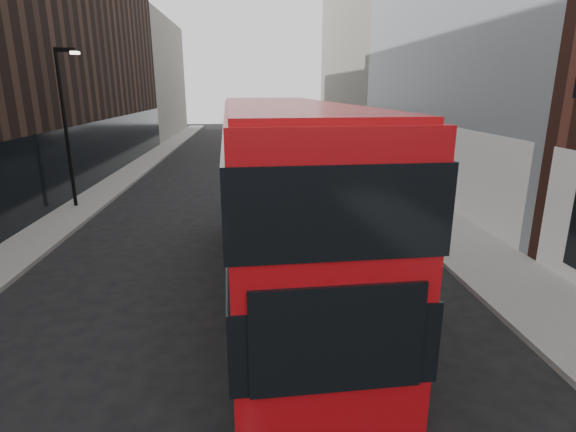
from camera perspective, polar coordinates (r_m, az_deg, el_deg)
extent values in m
cube|color=slate|center=(29.65, 10.15, 5.21)|extent=(3.00, 80.00, 0.15)
cube|color=slate|center=(29.79, -20.19, 4.53)|extent=(2.00, 80.00, 0.15)
cube|color=silver|center=(26.09, 16.08, 7.46)|extent=(0.35, 21.00, 3.80)
cube|color=slate|center=(48.68, 9.65, 19.89)|extent=(5.00, 24.00, 18.00)
cube|color=black|center=(35.16, -24.87, 17.04)|extent=(5.00, 24.00, 14.00)
cube|color=slate|center=(56.38, -17.08, 16.32)|extent=(5.00, 20.00, 13.00)
cylinder|color=black|center=(22.83, -26.36, 9.75)|extent=(0.16, 0.16, 7.00)
cube|color=black|center=(22.67, -26.48, 18.37)|extent=(0.90, 0.15, 0.18)
cube|color=#FFF2CC|center=(22.52, -25.45, 18.21)|extent=(0.35, 0.22, 0.12)
cube|color=#AD0A0F|center=(11.97, -0.77, 2.77)|extent=(3.51, 12.70, 4.57)
cube|color=black|center=(12.16, -0.75, -0.64)|extent=(3.64, 12.76, 1.26)
cube|color=black|center=(11.75, -0.79, 8.48)|extent=(3.64, 12.76, 1.26)
cube|color=black|center=(6.36, 6.31, -15.42)|extent=(2.43, 0.21, 1.60)
cube|color=black|center=(18.24, -3.14, 5.50)|extent=(2.43, 0.21, 1.60)
cube|color=#AD0A0F|center=(11.66, -0.81, 13.92)|extent=(3.37, 12.19, 0.12)
cylinder|color=black|center=(16.35, -6.88, -1.61)|extent=(0.40, 1.16, 1.14)
cylinder|color=black|center=(16.56, 2.00, -1.27)|extent=(0.40, 1.16, 1.14)
cylinder|color=black|center=(9.00, -5.98, -17.13)|extent=(0.40, 1.16, 1.14)
cylinder|color=black|center=(9.38, 10.46, -15.82)|extent=(0.40, 1.16, 1.14)
cube|color=black|center=(43.03, 0.14, 11.08)|extent=(3.48, 10.49, 2.90)
cube|color=black|center=(43.05, 0.14, 10.84)|extent=(3.61, 10.56, 1.03)
cube|color=black|center=(37.88, -0.10, 10.35)|extent=(1.99, 0.30, 1.31)
cube|color=black|center=(48.19, 0.34, 11.55)|extent=(1.99, 0.30, 1.31)
cube|color=black|center=(42.93, 0.15, 13.05)|extent=(3.34, 10.07, 0.12)
cylinder|color=black|center=(46.48, -1.01, 9.76)|extent=(0.38, 0.96, 0.94)
cylinder|color=black|center=(46.42, 1.55, 9.75)|extent=(0.38, 0.96, 0.94)
cylinder|color=black|center=(39.95, -1.48, 8.75)|extent=(0.38, 0.96, 0.94)
cylinder|color=black|center=(39.88, 1.48, 8.73)|extent=(0.38, 0.96, 0.94)
imported|color=black|center=(20.61, -2.83, 2.52)|extent=(1.89, 4.16, 1.39)
imported|color=gray|center=(29.77, 2.01, 6.54)|extent=(1.41, 3.76, 1.23)
imported|color=black|center=(34.87, 1.05, 8.07)|extent=(2.31, 4.91, 1.38)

